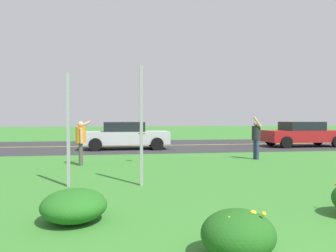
{
  "coord_description": "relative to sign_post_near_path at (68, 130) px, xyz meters",
  "views": [
    {
      "loc": [
        -1.87,
        -1.08,
        1.61
      ],
      "look_at": [
        -0.28,
        8.98,
        1.39
      ],
      "focal_mm": 34.18,
      "sensor_mm": 36.0,
      "label": 1
    }
  ],
  "objects": [
    {
      "name": "car_silver_center_left",
      "position": [
        1.58,
        9.29,
        -0.62
      ],
      "size": [
        4.5,
        2.0,
        1.45
      ],
      "color": "#B7BABF",
      "rests_on": "ground"
    },
    {
      "name": "person_catcher_dark_shirt",
      "position": [
        6.63,
        4.16,
        -0.44
      ],
      "size": [
        0.41,
        0.51,
        1.73
      ],
      "color": "#232328",
      "rests_on": "ground"
    },
    {
      "name": "person_thrower_orange_shirt",
      "position": [
        -0.11,
        3.56,
        -0.44
      ],
      "size": [
        0.51,
        0.52,
        1.56
      ],
      "color": "orange",
      "rests_on": "ground"
    },
    {
      "name": "frisbee_orange",
      "position": [
        2.03,
        3.83,
        -0.28
      ],
      "size": [
        0.26,
        0.26,
        0.09
      ],
      "color": "orange"
    },
    {
      "name": "daylily_clump_mid_left",
      "position": [
        0.48,
        -2.73,
        -1.1
      ],
      "size": [
        1.03,
        1.08,
        0.51
      ],
      "color": "#23661E",
      "rests_on": "ground"
    },
    {
      "name": "highway_strip",
      "position": [
        3.03,
        11.39,
        -1.35
      ],
      "size": [
        120.0,
        9.32,
        0.01
      ],
      "primitive_type": "cube",
      "color": "#2D2D30",
      "rests_on": "ground"
    },
    {
      "name": "daylily_clump_mid_center",
      "position": [
        2.53,
        -4.39,
        -1.08
      ],
      "size": [
        0.87,
        0.81,
        0.58
      ],
      "color": "#1E5619",
      "rests_on": "ground"
    },
    {
      "name": "sign_post_by_roadside",
      "position": [
        1.73,
        -0.14,
        0.1
      ],
      "size": [
        0.07,
        0.1,
        2.91
      ],
      "color": "#93969B",
      "rests_on": "ground"
    },
    {
      "name": "highway_center_stripe",
      "position": [
        3.03,
        11.39,
        -1.35
      ],
      "size": [
        120.0,
        0.16,
        0.0
      ],
      "primitive_type": "cube",
      "color": "yellow",
      "rests_on": "ground"
    },
    {
      "name": "car_red_center_right",
      "position": [
        11.84,
        9.29,
        -0.62
      ],
      "size": [
        4.5,
        2.0,
        1.45
      ],
      "color": "maroon",
      "rests_on": "ground"
    },
    {
      "name": "sign_post_near_path",
      "position": [
        0.0,
        0.0,
        0.0
      ],
      "size": [
        0.07,
        0.1,
        2.72
      ],
      "color": "#93969B",
      "rests_on": "ground"
    },
    {
      "name": "ground_plane",
      "position": [
        3.03,
        2.3,
        -1.36
      ],
      "size": [
        120.0,
        120.0,
        0.0
      ],
      "primitive_type": "plane",
      "color": "#387A2D"
    }
  ]
}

